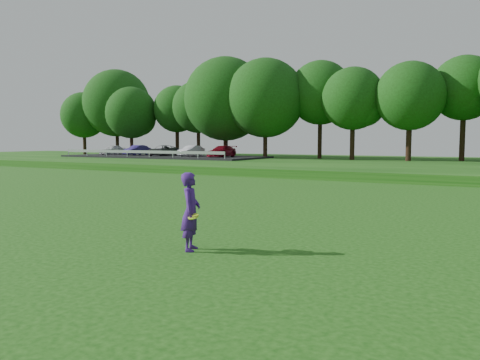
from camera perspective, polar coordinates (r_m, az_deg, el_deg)
The scene contains 6 objects.
ground at distance 14.45m, azimuth -18.75°, elevation -5.54°, with size 140.00×140.00×0.00m, color #14470D.
berm at distance 44.70m, azimuth 16.10°, elevation 1.78°, with size 130.00×30.00×0.60m, color #14470D.
walking_path at distance 31.33m, azimuth 9.90°, elevation 0.16°, with size 130.00×1.60×0.04m, color gray.
treeline at distance 48.85m, azimuth 17.48°, elevation 11.16°, with size 104.00×7.00×15.00m, color #153C0D, non-canonical shape.
parking_lot at distance 54.48m, azimuth -9.28°, elevation 3.20°, with size 24.00×9.00×1.38m.
woman at distance 10.84m, azimuth -6.03°, elevation -3.85°, with size 0.67×0.78×1.81m.
Camera 1 is at (10.73, -9.33, 2.54)m, focal length 35.00 mm.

